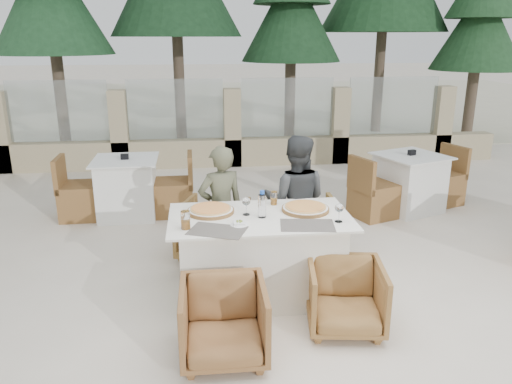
{
  "coord_description": "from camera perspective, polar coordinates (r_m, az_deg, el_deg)",
  "views": [
    {
      "loc": [
        -0.64,
        -4.16,
        2.28
      ],
      "look_at": [
        -0.11,
        0.23,
        0.9
      ],
      "focal_mm": 35.0,
      "sensor_mm": 36.0,
      "label": 1
    }
  ],
  "objects": [
    {
      "name": "pine_far_right",
      "position": [
        12.3,
        24.08,
        15.78
      ],
      "size": [
        1.98,
        1.98,
        4.5
      ],
      "primitive_type": "cone",
      "color": "#204825",
      "rests_on": "ground"
    },
    {
      "name": "water_bottle",
      "position": [
        4.33,
        0.7,
        -1.38
      ],
      "size": [
        0.09,
        0.09,
        0.24
      ],
      "primitive_type": "cylinder",
      "rotation": [
        0.0,
        0.0,
        0.24
      ],
      "color": "#C2DEFF",
      "rests_on": "dining_table"
    },
    {
      "name": "armchair_near_right",
      "position": [
        4.16,
        10.2,
        -11.72
      ],
      "size": [
        0.68,
        0.7,
        0.56
      ],
      "primitive_type": "imported",
      "rotation": [
        0.0,
        0.0,
        -0.15
      ],
      "color": "olive",
      "rests_on": "ground"
    },
    {
      "name": "placemat_near_left",
      "position": [
        4.08,
        -4.44,
        -4.41
      ],
      "size": [
        0.53,
        0.44,
        0.0
      ],
      "primitive_type": "cube",
      "rotation": [
        0.0,
        0.0,
        -0.37
      ],
      "color": "#5F5951",
      "rests_on": "dining_table"
    },
    {
      "name": "wine_glass_centre",
      "position": [
        4.4,
        -1.12,
        -1.49
      ],
      "size": [
        0.08,
        0.08,
        0.18
      ],
      "primitive_type": null,
      "rotation": [
        0.0,
        0.0,
        0.0
      ],
      "color": "silver",
      "rests_on": "dining_table"
    },
    {
      "name": "armchair_far_right",
      "position": [
        5.34,
        5.54,
        -4.26
      ],
      "size": [
        0.71,
        0.73,
        0.65
      ],
      "primitive_type": "imported",
      "rotation": [
        0.0,
        0.0,
        3.12
      ],
      "color": "olive",
      "rests_on": "ground"
    },
    {
      "name": "beer_glass_right",
      "position": [
        4.68,
        2.05,
        -0.71
      ],
      "size": [
        0.07,
        0.07,
        0.13
      ],
      "primitive_type": "cylinder",
      "rotation": [
        0.0,
        0.0,
        0.06
      ],
      "color": "orange",
      "rests_on": "dining_table"
    },
    {
      "name": "wine_glass_corner",
      "position": [
        4.29,
        9.47,
        -2.23
      ],
      "size": [
        0.1,
        0.1,
        0.18
      ],
      "primitive_type": null,
      "rotation": [
        0.0,
        0.0,
        -0.31
      ],
      "color": "white",
      "rests_on": "dining_table"
    },
    {
      "name": "ground",
      "position": [
        4.79,
        1.68,
        -11.1
      ],
      "size": [
        80.0,
        80.0,
        0.0
      ],
      "primitive_type": "plane",
      "color": "silver",
      "rests_on": "ground"
    },
    {
      "name": "placemat_near_right",
      "position": [
        4.2,
        5.88,
        -3.8
      ],
      "size": [
        0.49,
        0.36,
        0.0
      ],
      "primitive_type": "cube",
      "rotation": [
        0.0,
        0.0,
        -0.14
      ],
      "color": "#5F5851",
      "rests_on": "dining_table"
    },
    {
      "name": "bg_table_a",
      "position": [
        6.75,
        -14.5,
        0.47
      ],
      "size": [
        1.65,
        0.84,
        0.77
      ],
      "primitive_type": null,
      "rotation": [
        0.0,
        0.0,
        0.01
      ],
      "color": "white",
      "rests_on": "ground"
    },
    {
      "name": "diner_right",
      "position": [
        5.08,
        4.52,
        -1.06
      ],
      "size": [
        0.77,
        0.67,
        1.36
      ],
      "primitive_type": "imported",
      "rotation": [
        0.0,
        0.0,
        2.87
      ],
      "color": "#3A3D3F",
      "rests_on": "ground"
    },
    {
      "name": "beer_glass_left",
      "position": [
        4.13,
        -8.07,
        -3.19
      ],
      "size": [
        0.08,
        0.08,
        0.15
      ],
      "primitive_type": "cylinder",
      "rotation": [
        0.0,
        0.0,
        -0.09
      ],
      "color": "#C2731B",
      "rests_on": "dining_table"
    },
    {
      "name": "dining_table",
      "position": [
        4.54,
        0.45,
        -7.34
      ],
      "size": [
        1.6,
        0.9,
        0.77
      ],
      "primitive_type": null,
      "color": "white",
      "rests_on": "ground"
    },
    {
      "name": "pine_far_left",
      "position": [
        11.53,
        -22.38,
        18.47
      ],
      "size": [
        2.42,
        2.42,
        5.5
      ],
      "primitive_type": "cone",
      "color": "#204A28",
      "rests_on": "ground"
    },
    {
      "name": "armchair_near_left",
      "position": [
        3.77,
        -3.72,
        -14.58
      ],
      "size": [
        0.63,
        0.65,
        0.59
      ],
      "primitive_type": "imported",
      "rotation": [
        0.0,
        0.0,
        -0.01
      ],
      "color": "brown",
      "rests_on": "ground"
    },
    {
      "name": "perimeter_wall_far",
      "position": [
        9.11,
        -2.73,
        7.98
      ],
      "size": [
        10.0,
        0.34,
        1.6
      ],
      "primitive_type": null,
      "color": "tan",
      "rests_on": "ground"
    },
    {
      "name": "bg_table_b",
      "position": [
        7.07,
        17.08,
        1.02
      ],
      "size": [
        1.82,
        1.34,
        0.77
      ],
      "primitive_type": null,
      "rotation": [
        0.0,
        0.0,
        0.36
      ],
      "color": "white",
      "rests_on": "ground"
    },
    {
      "name": "sand_patch",
      "position": [
        18.32,
        -4.83,
        10.17
      ],
      "size": [
        30.0,
        16.0,
        0.01
      ],
      "primitive_type": "cube",
      "color": "beige",
      "rests_on": "ground"
    },
    {
      "name": "pizza_right",
      "position": [
        4.54,
        5.67,
        -1.81
      ],
      "size": [
        0.57,
        0.57,
        0.06
      ],
      "primitive_type": "cylinder",
      "rotation": [
        0.0,
        0.0,
        -0.43
      ],
      "color": "#D5621D",
      "rests_on": "dining_table"
    },
    {
      "name": "olive_dish",
      "position": [
        4.18,
        -1.92,
        -3.54
      ],
      "size": [
        0.14,
        0.14,
        0.04
      ],
      "primitive_type": null,
      "rotation": [
        0.0,
        0.0,
        0.28
      ],
      "color": "white",
      "rests_on": "dining_table"
    },
    {
      "name": "pizza_left",
      "position": [
        4.49,
        -5.2,
        -2.04
      ],
      "size": [
        0.44,
        0.44,
        0.05
      ],
      "primitive_type": "cylinder",
      "rotation": [
        0.0,
        0.0,
        0.06
      ],
      "color": "orange",
      "rests_on": "dining_table"
    },
    {
      "name": "diner_left",
      "position": [
        4.98,
        -4.03,
        -1.94
      ],
      "size": [
        0.54,
        0.43,
        1.28
      ],
      "primitive_type": "imported",
      "rotation": [
        0.0,
        0.0,
        3.45
      ],
      "color": "#53543D",
      "rests_on": "ground"
    },
    {
      "name": "pine_centre",
      "position": [
        11.56,
        4.05,
        18.4
      ],
      "size": [
        2.2,
        2.2,
        5.0
      ],
      "primitive_type": "cone",
      "color": "#1B3F20",
      "rests_on": "ground"
    },
    {
      "name": "armchair_far_left",
      "position": [
        5.37,
        -4.89,
        -4.25
      ],
      "size": [
        0.86,
        0.87,
        0.62
      ],
      "primitive_type": "imported",
      "rotation": [
        0.0,
        0.0,
        2.79
      ],
      "color": "olive",
      "rests_on": "ground"
    }
  ]
}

